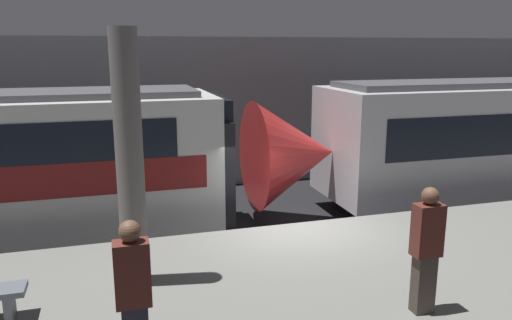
% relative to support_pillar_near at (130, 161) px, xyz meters
% --- Properties ---
extents(ground_plane, '(120.00, 120.00, 0.00)m').
position_rel_support_pillar_near_xyz_m(ground_plane, '(3.27, 1.77, -2.99)').
color(ground_plane, black).
extents(platform, '(40.00, 4.61, 1.07)m').
position_rel_support_pillar_near_xyz_m(platform, '(3.27, -0.53, -2.45)').
color(platform, slate).
rests_on(platform, ground).
extents(station_rear_barrier, '(50.00, 0.15, 4.95)m').
position_rel_support_pillar_near_xyz_m(station_rear_barrier, '(3.27, 8.83, -0.51)').
color(station_rear_barrier, '#939399').
rests_on(station_rear_barrier, ground).
extents(support_pillar_near, '(0.41, 0.41, 3.84)m').
position_rel_support_pillar_near_xyz_m(support_pillar_near, '(0.00, 0.00, 0.00)').
color(support_pillar_near, slate).
rests_on(support_pillar_near, platform).
extents(person_waiting, '(0.38, 0.24, 1.78)m').
position_rel_support_pillar_near_xyz_m(person_waiting, '(3.72, -2.03, -0.97)').
color(person_waiting, '#473D33').
rests_on(person_waiting, platform).
extents(person_walking, '(0.38, 0.24, 1.80)m').
position_rel_support_pillar_near_xyz_m(person_walking, '(-0.11, -2.29, -0.96)').
color(person_walking, '#2D2D38').
rests_on(person_walking, platform).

